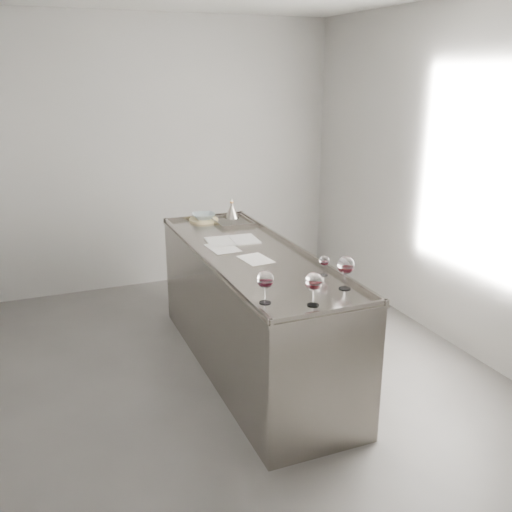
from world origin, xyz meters
name	(u,v)px	position (x,y,z in m)	size (l,w,h in m)	color
room_shell	(197,208)	(0.00, 0.00, 1.40)	(4.54, 5.04, 2.84)	#4E4C49
counter	(252,312)	(0.50, 0.30, 0.47)	(0.77, 2.42, 0.97)	gray
wine_glass_left	(265,280)	(0.23, -0.60, 1.08)	(0.10, 0.10, 0.20)	white
wine_glass_middle	(314,282)	(0.47, -0.74, 1.08)	(0.10, 0.10, 0.20)	white
wine_glass_right	(346,266)	(0.78, -0.58, 1.09)	(0.11, 0.11, 0.21)	white
wine_glass_small	(324,261)	(0.78, -0.31, 1.04)	(0.07, 0.07, 0.14)	white
notebook	(232,240)	(0.48, 0.68, 0.95)	(0.42, 0.31, 0.02)	white
loose_paper_top	(256,259)	(0.48, 0.17, 0.94)	(0.19, 0.27, 0.00)	silver
loose_paper_under	(223,248)	(0.35, 0.52, 0.94)	(0.21, 0.29, 0.00)	silver
trivet	(204,220)	(0.46, 1.38, 0.95)	(0.26, 0.26, 0.02)	beige
ceramic_bowl	(204,216)	(0.46, 1.38, 0.99)	(0.21, 0.21, 0.05)	gray
wine_funnel	(232,212)	(0.73, 1.38, 1.00)	(0.13, 0.13, 0.20)	#A19B90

